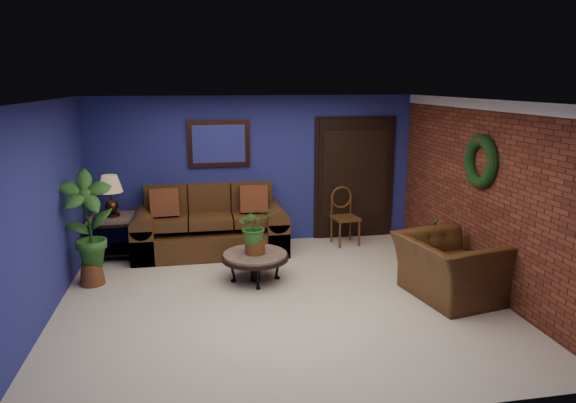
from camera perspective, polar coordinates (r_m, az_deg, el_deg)
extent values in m
plane|color=beige|center=(6.71, -0.96, -10.75)|extent=(5.50, 5.50, 0.00)
cube|color=navy|center=(8.73, -3.67, 3.47)|extent=(5.50, 0.04, 2.50)
cube|color=navy|center=(6.47, -25.82, -1.29)|extent=(0.04, 5.00, 2.50)
cube|color=brown|center=(7.26, 20.94, 0.62)|extent=(0.04, 5.00, 2.50)
cube|color=white|center=(6.13, -1.06, 11.13)|extent=(5.50, 5.00, 0.02)
cube|color=white|center=(7.10, 21.52, 9.95)|extent=(0.03, 5.00, 0.14)
cube|color=#3B1F11|center=(8.58, -7.70, 6.38)|extent=(1.02, 0.06, 0.77)
cube|color=black|center=(9.10, 7.38, 2.51)|extent=(1.44, 0.06, 2.18)
torus|color=black|center=(7.19, 20.62, 4.19)|extent=(0.16, 0.72, 0.72)
cube|color=#4E3016|center=(8.44, -8.53, -4.35)|extent=(2.43, 1.05, 0.40)
cube|color=#4E3016|center=(8.70, -8.70, -1.32)|extent=(2.07, 0.29, 0.99)
cube|color=#4E3016|center=(8.28, -13.39, -2.24)|extent=(0.67, 0.72, 0.15)
cube|color=#4E3016|center=(8.27, -8.60, -2.04)|extent=(0.67, 0.72, 0.15)
cube|color=#4E3016|center=(8.31, -3.83, -1.84)|extent=(0.67, 0.72, 0.15)
cube|color=#4E3016|center=(8.45, -15.60, -4.12)|extent=(0.35, 1.05, 0.55)
cube|color=#4E3016|center=(8.50, -1.54, -3.52)|extent=(0.35, 1.05, 0.55)
cube|color=brown|center=(8.25, -13.59, -0.13)|extent=(0.44, 0.13, 0.44)
cube|color=brown|center=(8.29, -3.80, 0.27)|extent=(0.44, 0.13, 0.44)
cylinder|color=#4B4642|center=(7.16, -3.68, -5.95)|extent=(0.88, 0.88, 0.05)
cylinder|color=black|center=(7.17, -3.68, -6.21)|extent=(0.94, 0.94, 0.05)
cylinder|color=black|center=(7.23, -3.66, -7.45)|extent=(0.14, 0.14, 0.35)
cube|color=#4B4642|center=(8.46, -18.91, -1.72)|extent=(0.69, 0.69, 0.05)
cube|color=black|center=(8.47, -18.89, -1.98)|extent=(0.74, 0.74, 0.04)
cube|color=black|center=(8.61, -18.65, -5.11)|extent=(0.62, 0.62, 0.03)
cylinder|color=black|center=(8.32, -21.01, -4.45)|extent=(0.03, 0.03, 0.65)
cylinder|color=black|center=(8.23, -17.02, -4.34)|extent=(0.03, 0.03, 0.65)
cylinder|color=black|center=(8.87, -20.35, -3.33)|extent=(0.03, 0.03, 0.65)
cylinder|color=black|center=(8.79, -16.60, -3.21)|extent=(0.03, 0.03, 0.65)
cylinder|color=#3B1F11|center=(8.45, -18.93, -1.40)|extent=(0.23, 0.23, 0.05)
sphere|color=#3B1F11|center=(8.42, -18.99, -0.66)|extent=(0.21, 0.21, 0.21)
cylinder|color=#3B1F11|center=(8.39, -19.07, 0.47)|extent=(0.02, 0.02, 0.26)
cone|color=#9E825C|center=(8.35, -19.17, 1.73)|extent=(0.38, 0.38, 0.26)
cube|color=#523317|center=(8.76, 6.41, -1.85)|extent=(0.47, 0.47, 0.04)
torus|color=#523317|center=(8.85, 5.95, 0.47)|extent=(0.39, 0.09, 0.39)
cylinder|color=#523317|center=(8.60, 5.78, -3.78)|extent=(0.03, 0.03, 0.44)
cylinder|color=#523317|center=(8.75, 7.91, -3.55)|extent=(0.03, 0.03, 0.44)
cylinder|color=#523317|center=(8.91, 4.86, -3.15)|extent=(0.03, 0.03, 0.44)
cylinder|color=#523317|center=(9.05, 6.92, -2.94)|extent=(0.03, 0.03, 0.44)
imported|color=#4E3016|center=(6.93, 17.46, -7.05)|extent=(1.27, 1.39, 0.79)
cylinder|color=brown|center=(7.12, -3.69, -5.07)|extent=(0.28, 0.28, 0.18)
imported|color=#20591B|center=(7.03, -3.73, -2.71)|extent=(0.54, 0.48, 0.53)
cylinder|color=brown|center=(7.99, 15.14, -6.44)|extent=(0.26, 0.26, 0.20)
imported|color=#20591B|center=(7.88, 15.30, -3.94)|extent=(0.41, 0.36, 0.63)
cylinder|color=brown|center=(7.60, -20.94, -7.50)|extent=(0.34, 0.34, 0.30)
imported|color=#20591B|center=(7.37, -21.42, -1.92)|extent=(0.78, 0.61, 1.33)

